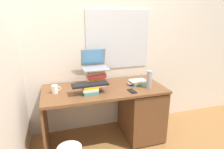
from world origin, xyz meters
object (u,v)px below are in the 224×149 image
at_px(book_stack_side, 138,82).
at_px(water_bottle, 149,79).
at_px(laptop, 95,64).
at_px(computer_mouse, 130,84).
at_px(desk, 133,109).
at_px(book_stack_keyboard_riser, 90,89).
at_px(cell_phone, 132,91).
at_px(keyboard, 90,84).
at_px(book_stack_tall, 96,77).
at_px(mug, 55,89).

xyz_separation_m(book_stack_side, water_bottle, (0.08, -0.16, 0.08)).
xyz_separation_m(laptop, computer_mouse, (0.43, -0.19, -0.25)).
relative_size(computer_mouse, water_bottle, 0.47).
bearing_deg(computer_mouse, desk, -54.55).
height_order(book_stack_keyboard_riser, water_bottle, water_bottle).
height_order(water_bottle, cell_phone, water_bottle).
bearing_deg(computer_mouse, book_stack_side, -4.47).
bearing_deg(keyboard, book_stack_tall, 62.20).
distance_m(laptop, mug, 0.60).
height_order(book_stack_tall, laptop, laptop).
relative_size(book_stack_keyboard_riser, book_stack_side, 0.89).
relative_size(laptop, mug, 2.89).
distance_m(laptop, keyboard, 0.38).
distance_m(desk, book_stack_side, 0.38).
bearing_deg(book_stack_tall, laptop, 88.79).
height_order(book_stack_side, keyboard, keyboard).
relative_size(keyboard, mug, 3.76).
relative_size(book_stack_side, keyboard, 0.49).
height_order(desk, computer_mouse, computer_mouse).
relative_size(laptop, computer_mouse, 3.11).
xyz_separation_m(book_stack_tall, book_stack_side, (0.53, -0.13, -0.08)).
distance_m(book_stack_side, mug, 1.05).
relative_size(computer_mouse, cell_phone, 0.76).
bearing_deg(desk, computer_mouse, 125.45).
distance_m(computer_mouse, cell_phone, 0.23).
xyz_separation_m(desk, water_bottle, (0.15, -0.13, 0.45)).
distance_m(book_stack_keyboard_riser, computer_mouse, 0.57).
height_order(book_stack_side, computer_mouse, book_stack_side).
height_order(book_stack_tall, book_stack_keyboard_riser, book_stack_tall).
relative_size(desk, book_stack_keyboard_riser, 8.21).
bearing_deg(mug, computer_mouse, 0.51).
distance_m(book_stack_side, computer_mouse, 0.11).
bearing_deg(cell_phone, mug, 160.16).
distance_m(keyboard, computer_mouse, 0.58).
distance_m(book_stack_side, keyboard, 0.67).
bearing_deg(cell_phone, book_stack_tall, 130.34).
bearing_deg(cell_phone, water_bottle, 6.78).
bearing_deg(book_stack_tall, mug, -165.71).
bearing_deg(book_stack_side, laptop, 159.97).
bearing_deg(keyboard, water_bottle, -4.61).
distance_m(desk, book_stack_keyboard_riser, 0.70).
xyz_separation_m(book_stack_tall, book_stack_keyboard_riser, (-0.12, -0.26, -0.06)).
bearing_deg(cell_phone, book_stack_keyboard_riser, 163.70).
relative_size(laptop, cell_phone, 2.38).
xyz_separation_m(book_stack_tall, cell_phone, (0.36, -0.35, -0.10)).
relative_size(book_stack_tall, laptop, 0.77).
bearing_deg(water_bottle, book_stack_keyboard_riser, 177.55).
relative_size(desk, water_bottle, 6.78).
bearing_deg(book_stack_side, water_bottle, -64.05).
height_order(desk, book_stack_keyboard_riser, book_stack_keyboard_riser).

